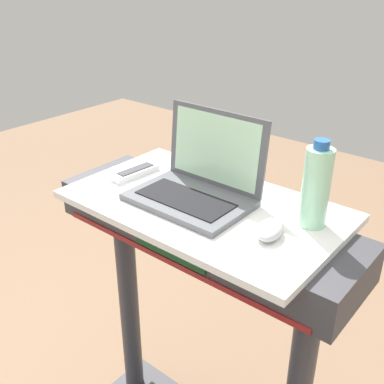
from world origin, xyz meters
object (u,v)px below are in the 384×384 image
(laptop, at_px, (198,183))
(water_bottle, at_px, (316,187))
(computer_mouse, at_px, (270,230))
(tv_remote, at_px, (136,172))

(laptop, distance_m, water_bottle, 0.32)
(computer_mouse, height_order, tv_remote, computer_mouse)
(laptop, height_order, tv_remote, laptop)
(computer_mouse, distance_m, water_bottle, 0.15)
(laptop, xyz_separation_m, tv_remote, (-0.24, -0.00, -0.04))
(water_bottle, xyz_separation_m, tv_remote, (-0.55, -0.07, -0.09))
(laptop, height_order, computer_mouse, laptop)
(water_bottle, height_order, tv_remote, water_bottle)
(laptop, relative_size, computer_mouse, 3.21)
(computer_mouse, height_order, water_bottle, water_bottle)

